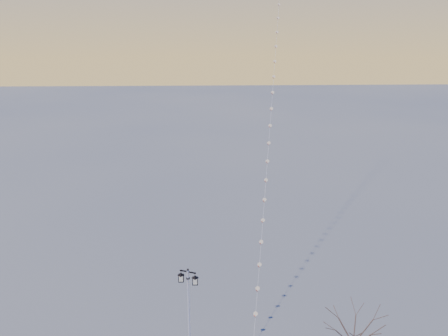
{
  "coord_description": "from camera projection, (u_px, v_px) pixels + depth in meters",
  "views": [
    {
      "loc": [
        -1.14,
        -22.1,
        19.84
      ],
      "look_at": [
        0.09,
        8.09,
        10.36
      ],
      "focal_mm": 34.66,
      "sensor_mm": 36.0,
      "label": 1
    }
  ],
  "objects": [
    {
      "name": "bare_tree",
      "position": [
        354.0,
        333.0,
        25.13
      ],
      "size": [
        2.71,
        2.71,
        4.49
      ],
      "rotation": [
        0.0,
        0.0,
        0.26
      ],
      "color": "#4C382A",
      "rests_on": "ground"
    },
    {
      "name": "street_lamp",
      "position": [
        189.0,
        304.0,
        27.7
      ],
      "size": [
        1.4,
        0.87,
        5.79
      ],
      "rotation": [
        0.0,
        0.0,
        -0.38
      ],
      "color": "black",
      "rests_on": "ground"
    },
    {
      "name": "kite_train",
      "position": [
        278.0,
        13.0,
        42.99
      ],
      "size": [
        9.1,
        43.48,
        43.65
      ],
      "rotation": [
        0.0,
        0.0,
        0.19
      ],
      "color": "black",
      "rests_on": "ground"
    }
  ]
}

